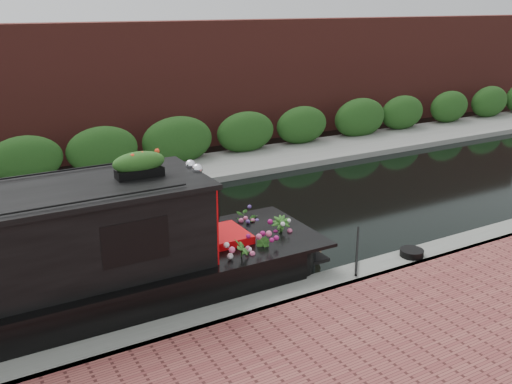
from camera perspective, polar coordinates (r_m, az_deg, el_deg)
ground at (r=11.65m, az=-7.54°, el=-4.71°), size 80.00×80.00×0.00m
near_bank_coping at (r=8.99m, az=0.81°, el=-11.96°), size 40.00×0.60×0.50m
far_bank_path at (r=15.39m, az=-13.62°, el=0.74°), size 40.00×2.40×0.34m
far_hedge at (r=16.22m, az=-14.55°, el=1.58°), size 40.00×1.10×2.80m
far_brick_wall at (r=18.19m, az=-16.38°, el=3.23°), size 40.00×1.00×8.00m
rope_fender at (r=10.67m, az=5.19°, el=-5.89°), size 0.33×0.40×0.33m
coiled_mooring_rope at (r=10.58m, az=15.31°, el=-5.88°), size 0.42×0.42×0.12m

